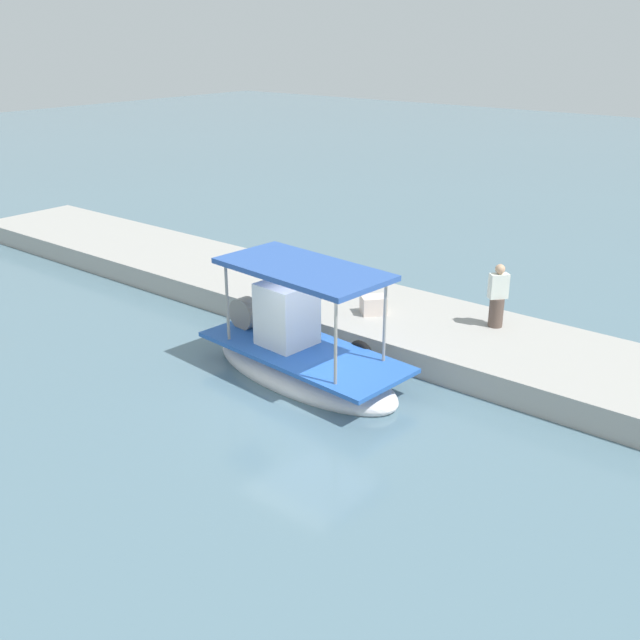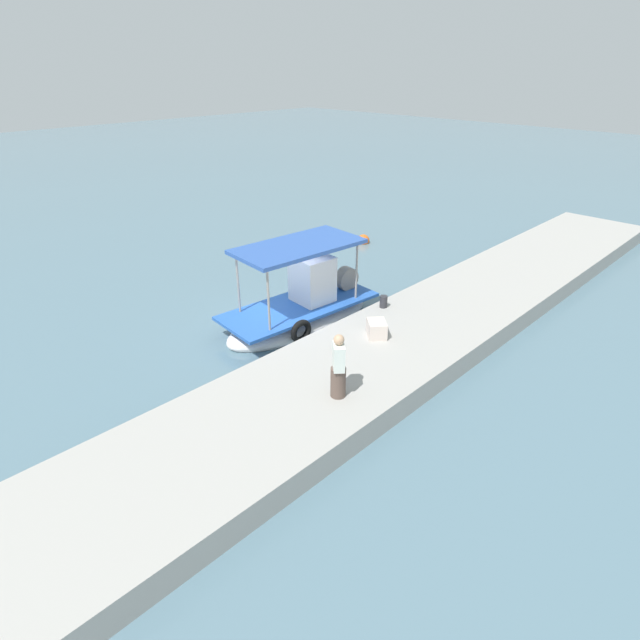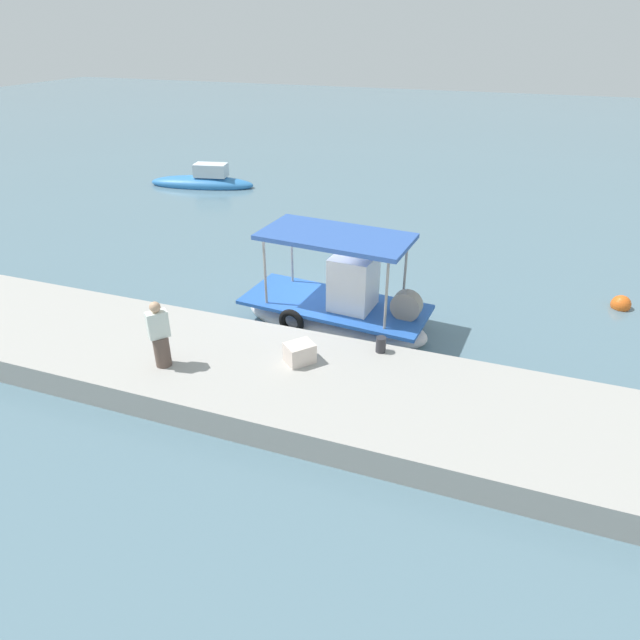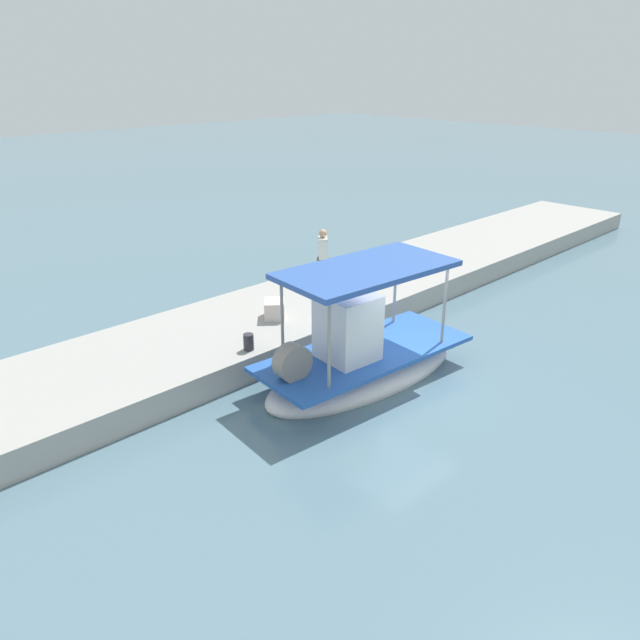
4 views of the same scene
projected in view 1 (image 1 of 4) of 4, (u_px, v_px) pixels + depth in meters
The scene contains 6 objects.
ground_plane at pixel (311, 391), 16.60m from camera, with size 120.00×120.00×0.00m, color slate.
dock_quay at pixel (407, 326), 19.33m from camera, with size 36.00×3.77×0.64m, color #A6A39D.
main_fishing_boat at pixel (301, 356), 17.16m from camera, with size 5.52×2.53×3.04m.
fisherman_near_bollard at pixel (497, 299), 18.22m from camera, with size 0.51×0.51×1.61m.
mooring_bollard at pixel (299, 304), 19.44m from camera, with size 0.24×0.24×0.38m, color #2D2D33.
cargo_crate at pixel (373, 305), 19.23m from camera, with size 0.63×0.50×0.47m, color beige.
Camera 1 is at (-9.45, 11.46, 7.60)m, focal length 41.60 mm.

